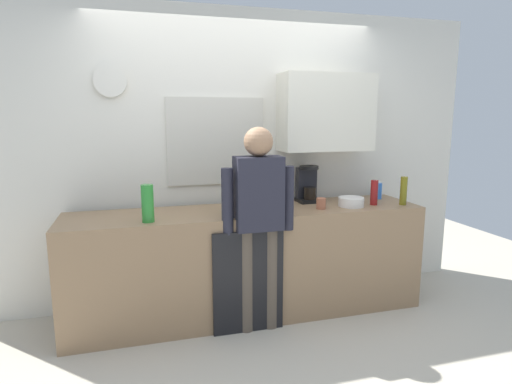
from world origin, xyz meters
TOP-DOWN VIEW (x-y plane):
  - ground_plane at (0.00, 0.00)m, footprint 8.00×8.00m
  - kitchen_counter at (0.00, 0.30)m, footprint 2.97×0.64m
  - dishwasher_panel at (-0.09, -0.03)m, footprint 0.56×0.02m
  - back_wall_assembly at (0.10, 0.70)m, footprint 4.57×0.42m
  - coffee_maker at (0.61, 0.50)m, footprint 0.20×0.20m
  - bottle_clear_soda at (-0.81, 0.11)m, footprint 0.09×0.09m
  - bottle_green_wine at (-0.13, 0.26)m, footprint 0.07×0.07m
  - bottle_olive_oil at (1.36, 0.13)m, footprint 0.06×0.06m
  - bottle_red_vinegar at (1.11, 0.20)m, footprint 0.06×0.06m
  - cup_terracotta_mug at (0.60, 0.17)m, footprint 0.08×0.08m
  - cup_blue_mug at (0.35, 0.35)m, footprint 0.08×0.08m
  - mixing_bowl at (0.89, 0.19)m, footprint 0.22×0.22m
  - dish_soap at (1.30, 0.43)m, footprint 0.06×0.06m
  - person_at_sink at (0.00, 0.00)m, footprint 0.57×0.22m

SIDE VIEW (x-z plane):
  - ground_plane at x=0.00m, z-range 0.00..0.00m
  - dishwasher_panel at x=-0.09m, z-range 0.00..0.82m
  - kitchen_counter at x=0.00m, z-range 0.00..0.91m
  - mixing_bowl at x=0.89m, z-range 0.91..0.99m
  - person_at_sink at x=0.00m, z-range 0.15..1.75m
  - cup_terracotta_mug at x=0.60m, z-range 0.91..1.00m
  - cup_blue_mug at x=0.35m, z-range 0.91..1.01m
  - dish_soap at x=1.30m, z-range 0.89..1.07m
  - bottle_red_vinegar at x=1.11m, z-range 0.91..1.13m
  - bottle_olive_oil at x=1.36m, z-range 0.91..1.16m
  - bottle_clear_soda at x=-0.81m, z-range 0.91..1.19m
  - coffee_maker at x=0.61m, z-range 0.89..1.22m
  - bottle_green_wine at x=-0.13m, z-range 0.91..1.21m
  - back_wall_assembly at x=0.10m, z-range 0.06..2.66m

